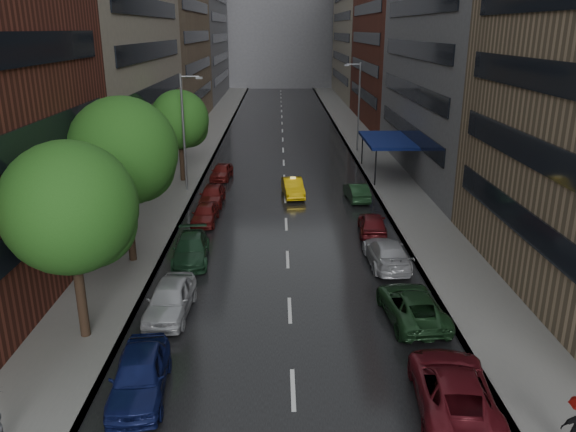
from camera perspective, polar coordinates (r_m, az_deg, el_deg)
The scene contains 14 objects.
road at distance 64.35m, azimuth -0.53°, elevation 7.44°, with size 14.00×140.00×0.01m, color black.
sidewalk_left at distance 64.90m, azimuth -8.57°, elevation 7.40°, with size 4.00×140.00×0.15m, color gray.
sidewalk_right at distance 65.03m, azimuth 7.50°, elevation 7.47°, with size 4.00×140.00×0.15m, color gray.
buildings_right at distance 71.60m, azimuth 12.29°, elevation 20.26°, with size 8.05×109.10×36.00m.
building_far at distance 131.21m, azimuth -0.80°, elevation 20.09°, with size 40.00×14.00×32.00m, color slate.
tree_near at distance 23.34m, azimuth -21.31°, elevation 0.76°, with size 5.26×5.26×8.38m.
tree_mid at distance 30.68m, azimuth -16.41°, elevation 6.29°, with size 5.73×5.73×9.13m.
tree_far at distance 47.45m, azimuth -10.97°, elevation 9.58°, with size 4.83×4.83×7.69m.
taxi at distance 43.43m, azimuth 0.51°, elevation 2.92°, with size 1.45×4.15×1.37m, color gold.
parked_cars_left at distance 32.57m, azimuth -9.61°, elevation -2.66°, with size 2.32×34.54×1.59m.
parked_cars_right at distance 28.37m, azimuth 11.13°, elevation -6.06°, with size 3.03×29.53×1.52m.
street_lamp_left at distance 44.39m, azimuth -10.46°, elevation 8.53°, with size 1.74×0.22×9.00m.
street_lamp_right at distance 59.20m, azimuth 7.14°, elevation 11.12°, with size 1.74×0.22×9.00m.
awning at distance 49.93m, azimuth 10.06°, elevation 7.59°, with size 4.00×8.00×3.12m.
Camera 1 is at (-0.47, -13.15, 12.34)m, focal length 35.00 mm.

